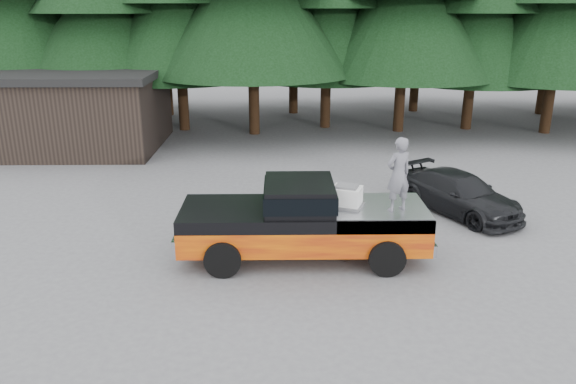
{
  "coord_description": "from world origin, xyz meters",
  "views": [
    {
      "loc": [
        0.18,
        -11.94,
        5.83
      ],
      "look_at": [
        0.37,
        0.0,
        1.86
      ],
      "focal_mm": 35.0,
      "sensor_mm": 36.0,
      "label": 1
    }
  ],
  "objects_px": {
    "air_compressor": "(347,197)",
    "man_on_bed": "(398,174)",
    "utility_building": "(64,109)",
    "pickup_truck": "(303,232)",
    "parked_car": "(459,194)"
  },
  "relations": [
    {
      "from": "pickup_truck",
      "to": "man_on_bed",
      "type": "relative_size",
      "value": 3.47
    },
    {
      "from": "pickup_truck",
      "to": "air_compressor",
      "type": "xyz_separation_m",
      "value": [
        1.01,
        -0.06,
        0.89
      ]
    },
    {
      "from": "pickup_truck",
      "to": "air_compressor",
      "type": "relative_size",
      "value": 9.02
    },
    {
      "from": "pickup_truck",
      "to": "parked_car",
      "type": "bearing_deg",
      "value": 32.78
    },
    {
      "from": "air_compressor",
      "to": "man_on_bed",
      "type": "relative_size",
      "value": 0.39
    },
    {
      "from": "pickup_truck",
      "to": "air_compressor",
      "type": "height_order",
      "value": "air_compressor"
    },
    {
      "from": "air_compressor",
      "to": "parked_car",
      "type": "distance_m",
      "value": 4.93
    },
    {
      "from": "man_on_bed",
      "to": "parked_car",
      "type": "height_order",
      "value": "man_on_bed"
    },
    {
      "from": "utility_building",
      "to": "man_on_bed",
      "type": "bearing_deg",
      "value": -44.77
    },
    {
      "from": "utility_building",
      "to": "parked_car",
      "type": "bearing_deg",
      "value": -30.21
    },
    {
      "from": "air_compressor",
      "to": "utility_building",
      "type": "height_order",
      "value": "utility_building"
    },
    {
      "from": "pickup_truck",
      "to": "utility_building",
      "type": "distance_m",
      "value": 15.08
    },
    {
      "from": "parked_car",
      "to": "utility_building",
      "type": "distance_m",
      "value": 16.77
    },
    {
      "from": "man_on_bed",
      "to": "air_compressor",
      "type": "bearing_deg",
      "value": -37.62
    },
    {
      "from": "air_compressor",
      "to": "parked_car",
      "type": "height_order",
      "value": "air_compressor"
    }
  ]
}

